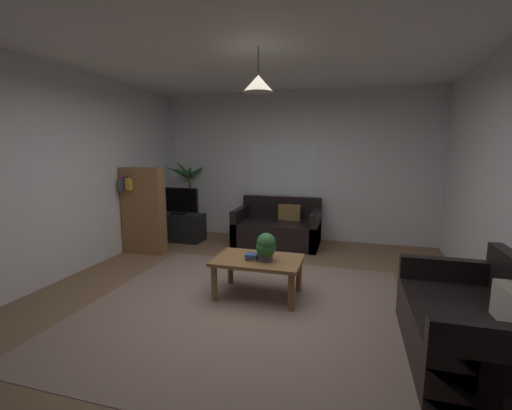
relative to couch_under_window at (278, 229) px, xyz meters
name	(u,v)px	position (x,y,z in m)	size (l,w,h in m)	color
floor	(249,302)	(0.18, -2.37, -0.28)	(5.11, 5.76, 0.02)	brown
rug	(243,308)	(0.18, -2.57, -0.27)	(3.32, 3.17, 0.01)	gray
wall_back	(294,166)	(0.18, 0.54, 1.10)	(5.23, 0.06, 2.74)	silver
wall_left	(53,175)	(-2.40, -2.37, 1.10)	(0.06, 5.76, 2.74)	silver
ceiling	(248,41)	(0.18, -2.37, 2.48)	(5.11, 5.76, 0.02)	white
window_pane	(282,170)	(-0.04, 0.50, 1.04)	(1.22, 0.01, 0.94)	white
couch_under_window	(278,229)	(0.00, 0.00, 0.00)	(1.47, 0.89, 0.82)	black
couch_right_side	(473,329)	(2.23, -2.93, 0.00)	(0.89, 1.44, 0.82)	black
coffee_table	(258,265)	(0.24, -2.21, 0.11)	(0.99, 0.65, 0.45)	olive
book_on_table_0	(252,260)	(0.20, -2.29, 0.19)	(0.15, 0.08, 0.02)	gold
book_on_table_1	(252,257)	(0.20, -2.28, 0.21)	(0.12, 0.10, 0.03)	#2D4C8C
book_on_table_2	(252,255)	(0.19, -2.28, 0.24)	(0.13, 0.12, 0.03)	#2D4C8C
remote_on_table_0	(262,259)	(0.30, -2.24, 0.19)	(0.05, 0.16, 0.02)	black
potted_plant_on_table	(266,246)	(0.35, -2.27, 0.35)	(0.22, 0.22, 0.32)	#4C4C51
tv_stand	(180,227)	(-1.82, -0.24, -0.02)	(0.90, 0.44, 0.50)	black
tv	(178,201)	(-1.82, -0.27, 0.48)	(0.79, 0.16, 0.50)	black
potted_palm_corner	(189,198)	(-1.87, 0.29, 0.44)	(0.77, 0.86, 1.50)	#B77051
bookshelf_corner	(143,210)	(-2.01, -1.08, 0.44)	(0.70, 0.31, 1.40)	olive
pendant_lamp	(258,83)	(0.24, -2.21, 2.10)	(0.32, 0.32, 0.45)	black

